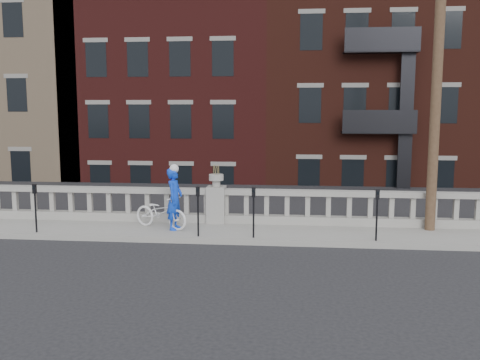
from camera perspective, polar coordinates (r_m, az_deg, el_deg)
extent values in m
plane|color=black|center=(12.55, -5.17, -9.02)|extent=(120.00, 120.00, 0.00)
cube|color=gray|center=(15.39, -3.04, -5.55)|extent=(32.00, 2.20, 0.15)
cube|color=gray|center=(16.26, -2.52, -4.10)|extent=(28.00, 0.34, 0.25)
cube|color=gray|center=(16.11, -2.54, -1.23)|extent=(28.00, 0.34, 0.16)
cube|color=gray|center=(16.18, -2.53, -2.63)|extent=(0.55, 0.55, 1.10)
cylinder|color=gray|center=(16.07, -2.55, -0.35)|extent=(0.24, 0.24, 0.20)
cylinder|color=gray|center=(16.05, -2.55, 0.29)|extent=(0.44, 0.44, 0.18)
cube|color=#605E59|center=(17.35, -2.30, -12.62)|extent=(36.00, 0.50, 5.15)
cube|color=black|center=(38.84, 2.28, -5.42)|extent=(80.00, 44.00, 0.50)
cube|color=#595651|center=(21.73, -6.01, -10.00)|extent=(16.00, 7.00, 4.00)
cube|color=#3F1312|center=(32.41, -5.43, 4.88)|extent=(10.00, 14.00, 14.00)
cube|color=black|center=(32.84, -5.60, 17.44)|extent=(10.30, 14.30, 0.30)
cube|color=#39160F|center=(31.96, 12.52, 6.04)|extent=(10.00, 14.00, 15.50)
cylinder|color=#422D1E|center=(15.94, 20.40, 12.81)|extent=(0.28, 0.28, 10.00)
cylinder|color=black|center=(15.94, -20.96, -3.30)|extent=(0.05, 0.05, 1.10)
cube|color=black|center=(15.83, -21.08, -0.88)|extent=(0.10, 0.08, 0.26)
cube|color=black|center=(15.78, -21.16, -0.76)|extent=(0.06, 0.01, 0.08)
cylinder|color=black|center=(14.47, -4.49, -3.89)|extent=(0.05, 0.05, 1.10)
cube|color=black|center=(14.35, -4.52, -1.23)|extent=(0.10, 0.08, 0.26)
cube|color=black|center=(14.30, -4.55, -1.10)|extent=(0.06, 0.01, 0.08)
cylinder|color=black|center=(14.28, 1.45, -4.02)|extent=(0.05, 0.05, 1.10)
cube|color=black|center=(14.16, 1.46, -1.33)|extent=(0.10, 0.08, 0.26)
cube|color=black|center=(14.11, 1.45, -1.20)|extent=(0.06, 0.01, 0.08)
cylinder|color=black|center=(14.40, 14.37, -4.17)|extent=(0.05, 0.05, 1.10)
cube|color=black|center=(14.28, 14.46, -1.49)|extent=(0.10, 0.08, 0.26)
cube|color=black|center=(14.23, 14.49, -1.37)|extent=(0.06, 0.01, 0.08)
imported|color=silver|center=(15.58, -8.43, -3.41)|extent=(1.89, 1.30, 0.94)
imported|color=blue|center=(15.32, -6.99, -2.00)|extent=(0.50, 0.69, 1.77)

